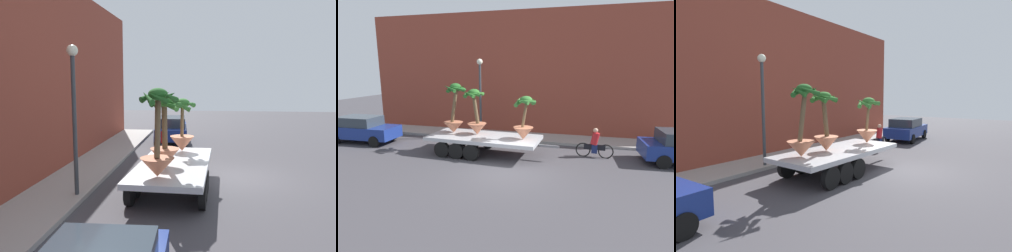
# 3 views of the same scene
# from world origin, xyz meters

# --- Properties ---
(ground_plane) EXTENTS (60.00, 60.00, 0.00)m
(ground_plane) POSITION_xyz_m (0.00, 0.00, 0.00)
(ground_plane) COLOR #423F44
(sidewalk) EXTENTS (24.00, 2.20, 0.15)m
(sidewalk) POSITION_xyz_m (0.00, 6.10, 0.07)
(sidewalk) COLOR #A39E99
(sidewalk) RESTS_ON ground
(building_facade) EXTENTS (24.00, 1.20, 8.06)m
(building_facade) POSITION_xyz_m (0.00, 7.80, 4.03)
(building_facade) COLOR brown
(building_facade) RESTS_ON ground
(flatbed_trailer) EXTENTS (6.80, 2.70, 0.98)m
(flatbed_trailer) POSITION_xyz_m (-2.13, 2.22, 0.77)
(flatbed_trailer) COLOR #B7BABF
(flatbed_trailer) RESTS_ON ground
(potted_palm_rear) EXTENTS (1.32, 1.22, 2.67)m
(potted_palm_rear) POSITION_xyz_m (-3.69, 2.54, 2.01)
(potted_palm_rear) COLOR #C17251
(potted_palm_rear) RESTS_ON flatbed_trailer
(potted_palm_middle) EXTENTS (1.14, 1.18, 2.15)m
(potted_palm_middle) POSITION_xyz_m (0.25, 2.07, 1.84)
(potted_palm_middle) COLOR #C17251
(potted_palm_middle) RESTS_ON flatbed_trailer
(potted_palm_front) EXTENTS (1.26, 1.26, 2.40)m
(potted_palm_front) POSITION_xyz_m (-2.42, 2.48, 1.94)
(potted_palm_front) COLOR #C17251
(potted_palm_front) RESTS_ON flatbed_trailer
(cyclist) EXTENTS (1.84, 0.36, 1.54)m
(cyclist) POSITION_xyz_m (3.66, 3.21, 0.67)
(cyclist) COLOR black
(cyclist) RESTS_ON ground
(parked_car) EXTENTS (4.41, 2.19, 1.58)m
(parked_car) POSITION_xyz_m (7.87, 3.25, 0.83)
(parked_car) COLOR navy
(parked_car) RESTS_ON ground
(street_lamp) EXTENTS (0.36, 0.36, 4.83)m
(street_lamp) POSITION_xyz_m (-3.20, 5.30, 3.23)
(street_lamp) COLOR #383D42
(street_lamp) RESTS_ON sidewalk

